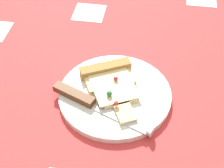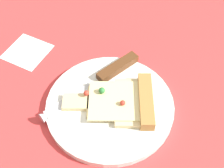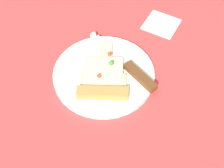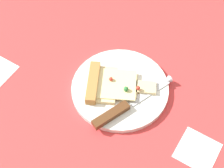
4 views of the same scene
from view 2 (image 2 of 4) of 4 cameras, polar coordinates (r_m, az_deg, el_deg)
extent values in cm
cube|color=#D13838|center=(65.44, 1.66, -1.92)|extent=(117.27, 117.27, 3.00)
cube|color=white|center=(74.30, -15.10, 5.93)|extent=(9.00, 9.00, 0.20)
cylinder|color=white|center=(61.03, -0.45, -4.05)|extent=(25.06, 25.06, 1.44)
cube|color=beige|center=(60.11, 3.36, -3.42)|extent=(12.52, 10.32, 1.00)
cube|color=beige|center=(60.06, -1.89, -3.39)|extent=(8.95, 8.25, 1.00)
cube|color=beige|center=(60.45, -6.64, -3.34)|extent=(5.56, 6.27, 1.00)
cube|color=#F2E099|center=(59.49, 0.50, -3.05)|extent=(12.72, 13.08, 0.30)
cube|color=#B27A3D|center=(59.86, 6.26, -3.09)|extent=(11.88, 7.74, 2.20)
sphere|color=red|center=(58.40, 1.98, -3.49)|extent=(1.02, 1.02, 1.02)
sphere|color=red|center=(59.87, -4.77, -1.69)|extent=(1.06, 1.06, 1.06)
sphere|color=#2D7A38|center=(59.96, -1.88, -1.20)|extent=(1.25, 1.25, 1.25)
cube|color=silver|center=(61.44, -7.43, -2.74)|extent=(11.85, 6.44, 0.30)
cone|color=silver|center=(60.08, -12.09, -5.71)|extent=(2.61, 2.61, 2.00)
cube|color=#593319|center=(65.25, 1.07, 3.13)|extent=(10.08, 5.86, 1.60)
camera|label=1|loc=(0.70, -60.35, 37.86)|focal=53.94mm
camera|label=3|loc=(0.64, 76.02, 36.12)|focal=52.98mm
camera|label=4|loc=(0.86, -3.73, 67.14)|focal=54.80mm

